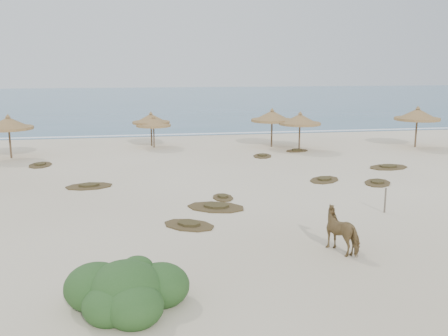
# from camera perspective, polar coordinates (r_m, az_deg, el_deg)

# --- Properties ---
(ground) EXTENTS (160.00, 160.00, 0.00)m
(ground) POSITION_cam_1_polar(r_m,az_deg,el_deg) (20.81, 4.59, -5.72)
(ground) COLOR beige
(ground) RESTS_ON ground
(ocean) EXTENTS (200.00, 100.00, 0.01)m
(ocean) POSITION_cam_1_polar(r_m,az_deg,el_deg) (94.55, -6.96, 7.82)
(ocean) COLOR #275C76
(ocean) RESTS_ON ground
(foam_line) EXTENTS (70.00, 0.60, 0.01)m
(foam_line) POSITION_cam_1_polar(r_m,az_deg,el_deg) (45.91, -3.57, 3.88)
(foam_line) COLOR white
(foam_line) RESTS_ON ground
(palapa_1) EXTENTS (3.38, 3.38, 3.01)m
(palapa_1) POSITION_cam_1_polar(r_m,az_deg,el_deg) (36.62, -23.42, 4.64)
(palapa_1) COLOR brown
(palapa_1) RESTS_ON ground
(palapa_2) EXTENTS (2.96, 2.96, 2.48)m
(palapa_2) POSITION_cam_1_polar(r_m,az_deg,el_deg) (38.52, -8.06, 5.18)
(palapa_2) COLOR brown
(palapa_2) RESTS_ON ground
(palapa_3) EXTENTS (3.38, 3.38, 2.70)m
(palapa_3) POSITION_cam_1_polar(r_m,az_deg,el_deg) (39.26, -8.35, 5.53)
(palapa_3) COLOR brown
(palapa_3) RESTS_ON ground
(palapa_4) EXTENTS (4.14, 4.14, 3.01)m
(palapa_4) POSITION_cam_1_polar(r_m,az_deg,el_deg) (38.58, 5.51, 5.86)
(palapa_4) COLOR brown
(palapa_4) RESTS_ON ground
(palapa_5) EXTENTS (3.52, 3.52, 2.88)m
(palapa_5) POSITION_cam_1_polar(r_m,az_deg,el_deg) (37.40, 8.67, 5.44)
(palapa_5) COLOR brown
(palapa_5) RESTS_ON ground
(palapa_6) EXTENTS (3.97, 3.97, 3.19)m
(palapa_6) POSITION_cam_1_polar(r_m,az_deg,el_deg) (40.99, 21.23, 5.66)
(palapa_6) COLOR brown
(palapa_6) RESTS_ON ground
(horse) EXTENTS (1.42, 1.90, 1.46)m
(horse) POSITION_cam_1_polar(r_m,az_deg,el_deg) (17.44, 13.50, -6.96)
(horse) COLOR olive
(horse) RESTS_ON ground
(fence_post_far) EXTENTS (0.09, 0.09, 1.08)m
(fence_post_far) POSITION_cam_1_polar(r_m,az_deg,el_deg) (22.44, 17.94, -3.54)
(fence_post_far) COLOR #62574A
(fence_post_far) RESTS_ON ground
(bush) EXTENTS (3.30, 2.90, 1.48)m
(bush) POSITION_cam_1_polar(r_m,az_deg,el_deg) (13.53, -11.03, -13.58)
(bush) COLOR #2F5524
(bush) RESTS_ON ground
(scrub_1) EXTENTS (2.60, 1.87, 0.16)m
(scrub_1) POSITION_cam_1_polar(r_m,az_deg,el_deg) (26.87, -15.17, -1.99)
(scrub_1) COLOR #4E3D22
(scrub_1) RESTS_ON ground
(scrub_2) EXTENTS (1.00, 1.50, 0.16)m
(scrub_2) POSITION_cam_1_polar(r_m,az_deg,el_deg) (23.75, -0.13, -3.35)
(scrub_2) COLOR #4E3D22
(scrub_2) RESTS_ON ground
(scrub_3) EXTENTS (2.50, 2.49, 0.16)m
(scrub_3) POSITION_cam_1_polar(r_m,az_deg,el_deg) (27.92, 11.40, -1.30)
(scrub_3) COLOR #4E3D22
(scrub_3) RESTS_ON ground
(scrub_4) EXTENTS (2.25, 2.46, 0.16)m
(scrub_4) POSITION_cam_1_polar(r_m,az_deg,el_deg) (27.91, 17.13, -1.60)
(scrub_4) COLOR #4E3D22
(scrub_4) RESTS_ON ground
(scrub_5) EXTENTS (2.93, 2.26, 0.16)m
(scrub_5) POSITION_cam_1_polar(r_m,az_deg,el_deg) (32.40, 18.27, 0.12)
(scrub_5) COLOR #4E3D22
(scrub_5) RESTS_ON ground
(scrub_6) EXTENTS (1.50, 2.20, 0.16)m
(scrub_6) POSITION_cam_1_polar(r_m,az_deg,el_deg) (33.49, -20.27, 0.35)
(scrub_6) COLOR #4E3D22
(scrub_6) RESTS_ON ground
(scrub_7) EXTENTS (1.81, 2.25, 0.16)m
(scrub_7) POSITION_cam_1_polar(r_m,az_deg,el_deg) (34.67, 4.41, 1.41)
(scrub_7) COLOR #4E3D22
(scrub_7) RESTS_ON ground
(scrub_9) EXTENTS (3.10, 2.66, 0.16)m
(scrub_9) POSITION_cam_1_polar(r_m,az_deg,el_deg) (22.16, -0.93, -4.45)
(scrub_9) COLOR #4E3D22
(scrub_9) RESTS_ON ground
(scrub_10) EXTENTS (2.09, 1.72, 0.16)m
(scrub_10) POSITION_cam_1_polar(r_m,az_deg,el_deg) (37.08, 8.33, 1.99)
(scrub_10) COLOR #4E3D22
(scrub_10) RESTS_ON ground
(scrub_11) EXTENTS (2.57, 2.42, 0.16)m
(scrub_11) POSITION_cam_1_polar(r_m,az_deg,el_deg) (19.78, -4.03, -6.48)
(scrub_11) COLOR #4E3D22
(scrub_11) RESTS_ON ground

